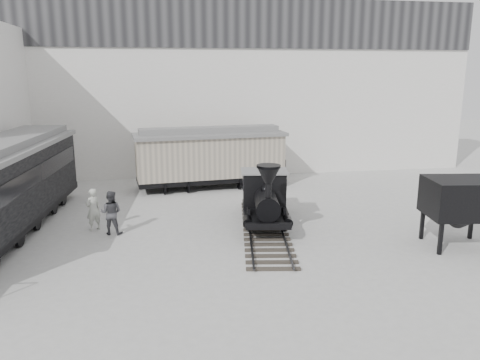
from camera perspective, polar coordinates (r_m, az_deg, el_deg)
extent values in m
plane|color=#9E9E9B|center=(17.27, 2.44, -9.27)|extent=(90.00, 90.00, 0.00)
cube|color=silver|center=(30.84, -3.26, 11.01)|extent=(34.00, 2.40, 11.00)
cube|color=#232326|center=(29.73, -3.09, 18.66)|extent=(34.00, 0.12, 3.00)
cube|color=#2E2A25|center=(19.88, 3.10, -6.02)|extent=(3.10, 8.74, 0.15)
cube|color=#2D2D30|center=(19.83, 1.16, -5.91)|extent=(1.34, 8.47, 0.06)
cube|color=#2D2D30|center=(19.92, 5.03, -5.87)|extent=(1.34, 8.47, 0.06)
cylinder|color=black|center=(19.22, 1.05, -4.83)|extent=(0.26, 1.03, 1.02)
cylinder|color=black|center=(19.32, 5.37, -4.79)|extent=(0.26, 1.03, 1.02)
cylinder|color=black|center=(20.37, 0.93, -3.80)|extent=(0.26, 1.03, 1.02)
cylinder|color=black|center=(20.47, 5.00, -3.77)|extent=(0.26, 1.03, 1.02)
cube|color=black|center=(19.80, 3.09, -3.98)|extent=(2.33, 3.59, 0.26)
cylinder|color=black|center=(19.01, 3.25, -2.83)|extent=(1.24, 2.25, 0.93)
cylinder|color=black|center=(18.01, 3.47, -1.33)|extent=(0.27, 0.27, 0.56)
cone|color=black|center=(17.87, 3.49, 0.55)|extent=(1.01, 1.01, 0.65)
sphere|color=black|center=(19.25, 3.19, -1.25)|extent=(0.48, 0.48, 0.48)
cube|color=black|center=(20.38, 2.96, -1.00)|extent=(1.98, 1.51, 1.44)
cube|color=slate|center=(20.21, 2.99, 1.08)|extent=(2.19, 1.72, 0.07)
cube|color=black|center=(22.12, 2.66, -1.26)|extent=(1.93, 2.09, 0.84)
cylinder|color=black|center=(26.95, -8.05, -0.40)|extent=(1.92, 0.95, 0.74)
cylinder|color=black|center=(27.82, 0.67, 0.15)|extent=(1.92, 0.95, 0.74)
cube|color=black|center=(27.26, -3.62, 0.26)|extent=(8.54, 3.24, 0.28)
cube|color=gray|center=(27.01, -3.66, 2.94)|extent=(8.55, 3.33, 2.31)
cube|color=slate|center=(26.82, -3.70, 5.57)|extent=(8.86, 3.64, 0.19)
cube|color=slate|center=(26.79, -3.71, 6.12)|extent=(8.04, 2.01, 0.33)
cylinder|color=black|center=(24.84, -23.59, -2.43)|extent=(2.21, 0.99, 0.82)
cube|color=black|center=(21.11, -27.15, -4.77)|extent=(3.74, 13.63, 0.29)
cube|color=black|center=(21.27, -26.97, -0.53)|extent=(3.69, 11.89, 2.63)
cube|color=black|center=(20.70, -23.53, 0.57)|extent=(0.94, 10.89, 0.73)
imported|color=#B4B7AC|center=(20.67, -17.46, -3.44)|extent=(0.79, 0.75, 1.82)
imported|color=#3C3C40|center=(19.97, -15.44, -3.85)|extent=(1.03, 0.88, 1.83)
cube|color=black|center=(18.71, 23.25, -6.60)|extent=(0.15, 0.15, 1.21)
cube|color=black|center=(20.14, 21.32, -5.07)|extent=(0.15, 0.15, 1.21)
cube|color=black|center=(20.98, 26.34, -4.83)|extent=(0.15, 0.15, 1.21)
cube|color=black|center=(19.48, 25.25, -1.96)|extent=(2.68, 2.30, 1.43)
cone|color=black|center=(19.71, 25.01, -4.45)|extent=(2.12, 2.12, 0.55)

